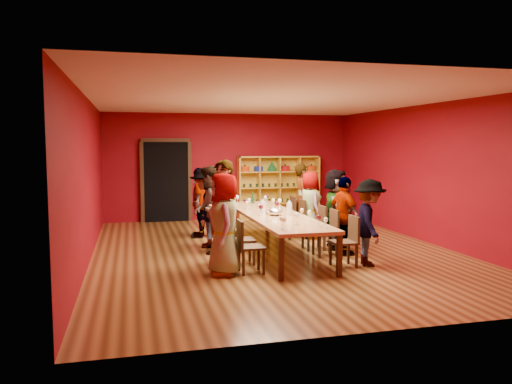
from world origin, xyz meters
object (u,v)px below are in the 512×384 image
Objects in this scene: person_right_0 at (369,222)px; person_right_4 at (302,199)px; person_left_0 at (224,224)px; tasting_table at (273,216)px; person_left_1 at (223,213)px; spittoon_bowl at (275,212)px; shelving_unit at (278,184)px; chair_person_left_3 at (222,223)px; chair_person_left_1 at (238,236)px; chair_person_right_3 at (298,217)px; person_right_1 at (344,216)px; person_left_3 at (206,207)px; chair_person_right_0 at (348,238)px; chair_person_left_0 at (246,244)px; chair_person_right_2 at (317,225)px; person_left_4 at (200,203)px; chair_person_right_4 at (289,213)px; wine_bottle at (253,199)px; person_left_2 at (209,210)px; chair_person_left_4 at (213,215)px; chair_person_left_2 at (227,227)px; person_right_3 at (310,205)px; person_right_2 at (336,209)px; chair_person_right_1 at (329,230)px.

person_right_0 is 3.38m from person_right_4.
tasting_table is at bearing 143.76° from person_left_0.
person_left_1 is 6.33× the size of spittoon_bowl.
shelving_unit is 2.70× the size of chair_person_left_3.
shelving_unit reaches higher than chair_person_left_1.
chair_person_right_3 is 0.84m from person_right_4.
tasting_table is 2.05m from person_right_0.
person_left_0 is at bearing 106.02° from person_right_0.
person_right_1 reaches higher than chair_person_right_3.
person_left_3 reaches higher than tasting_table.
chair_person_right_0 is (2.19, 0.01, -0.34)m from person_left_0.
chair_person_left_0 is 1.00× the size of chair_person_right_2.
person_left_4 is (-2.62, -2.48, -0.18)m from shelving_unit.
chair_person_right_4 is at bearing 103.15° from person_right_4.
chair_person_left_0 is at bearing -90.00° from chair_person_left_3.
shelving_unit reaches higher than chair_person_left_0.
chair_person_right_3 is at bearing 24.30° from person_right_0.
chair_person_left_3 is at bearing 156.63° from chair_person_right_2.
chair_person_right_2 is at bearing 31.08° from person_right_0.
wine_bottle is (-0.87, 0.72, 0.36)m from chair_person_right_3.
chair_person_left_0 and chair_person_right_0 have the same top height.
person_left_1 is 1.16× the size of person_left_4.
person_left_3 is 1.54m from spittoon_bowl.
person_left_0 reaches higher than person_left_3.
person_left_1 reaches higher than chair_person_right_2.
person_left_2 is at bearing 72.55° from person_right_0.
chair_person_left_4 is (0.37, 3.42, -0.34)m from person_left_0.
person_right_4 is (2.16, 1.69, 0.34)m from chair_person_left_2.
person_right_3 reaches higher than chair_person_left_4.
chair_person_right_2 is at bearing 15.13° from person_right_1.
person_right_0 is 0.94× the size of person_right_2.
person_left_2 is at bearing 174.40° from chair_person_right_2.
person_right_3 is at bearing -93.49° from shelving_unit.
chair_person_left_1 is 0.55× the size of person_right_2.
shelving_unit is 2.70× the size of chair_person_left_4.
person_right_3 is at bearing 83.82° from chair_person_right_0.
person_right_3 is (2.46, 1.01, -0.10)m from person_left_2.
person_left_0 is (-0.37, 0.00, 0.34)m from chair_person_left_0.
chair_person_right_1 is at bearing -174.63° from person_right_4.
person_left_4 is (0.04, 1.72, -0.06)m from person_left_2.
chair_person_left_1 is 1.00× the size of chair_person_right_2.
chair_person_left_2 and chair_person_right_0 have the same top height.
person_left_4 is at bearing 52.49° from person_right_0.
chair_person_left_3 is 1.00× the size of chair_person_left_4.
person_right_1 is at bearing 83.84° from person_left_2.
person_right_2 is (2.22, 1.48, 0.32)m from chair_person_left_0.
person_left_0 reaches higher than chair_person_right_1.
chair_person_left_3 is 3.12× the size of wine_bottle.
person_left_1 is 3.02m from wine_bottle.
chair_person_right_4 is (0.00, 0.69, 0.00)m from chair_person_right_3.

